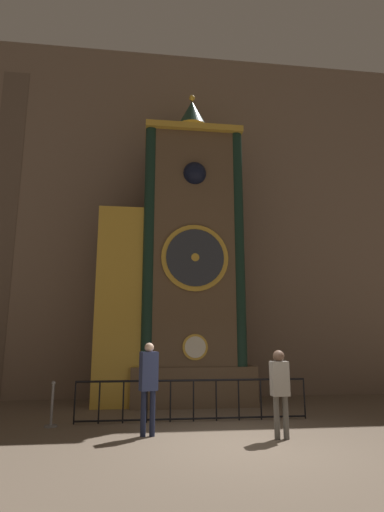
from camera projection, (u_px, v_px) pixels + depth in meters
name	position (u px, v px, depth m)	size (l,w,h in m)	color
ground_plane	(242.00, 445.00, 7.22)	(28.00, 28.00, 0.00)	brown
cathedral_back_wall	(194.00, 214.00, 14.42)	(24.00, 0.32, 12.65)	#7A6656
clock_tower	(179.00, 265.00, 12.39)	(4.65, 1.81, 10.05)	brown
railing_fence	(193.00, 398.00, 9.35)	(5.46, 0.05, 0.94)	black
visitor_near	(149.00, 379.00, 8.05)	(0.39, 0.32, 1.80)	#1B213A
visitor_far	(280.00, 384.00, 7.81)	(0.34, 0.23, 1.66)	#58554F
stanchion_post	(52.00, 412.00, 8.74)	(0.28, 0.28, 0.96)	gray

